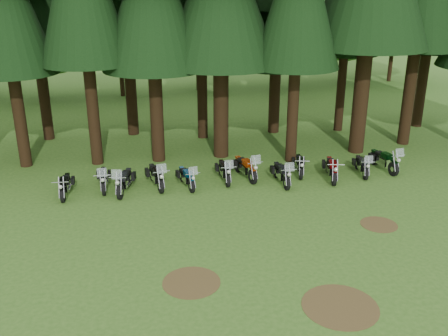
{
  "coord_description": "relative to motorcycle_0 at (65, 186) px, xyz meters",
  "views": [
    {
      "loc": [
        -4.49,
        -15.03,
        8.69
      ],
      "look_at": [
        -0.63,
        5.0,
        1.0
      ],
      "focal_mm": 40.0,
      "sensor_mm": 36.0,
      "label": 1
    }
  ],
  "objects": [
    {
      "name": "motorcycle_9",
      "position": [
        11.96,
        -0.36,
        0.04
      ],
      "size": [
        0.68,
        2.25,
        0.93
      ],
      "rotation": [
        0.0,
        0.0,
        -0.24
      ],
      "color": "black",
      "rests_on": "ground"
    },
    {
      "name": "motorcycle_8",
      "position": [
        10.72,
        0.55,
        -0.0
      ],
      "size": [
        0.61,
        2.03,
        0.84
      ],
      "rotation": [
        0.0,
        0.0,
        -0.24
      ],
      "color": "black",
      "rests_on": "ground"
    },
    {
      "name": "motorcycle_3",
      "position": [
        3.9,
        0.23,
        0.05
      ],
      "size": [
        0.68,
        2.3,
        1.45
      ],
      "rotation": [
        0.0,
        0.0,
        0.18
      ],
      "color": "black",
      "rests_on": "ground"
    },
    {
      "name": "decid_6",
      "position": [
        22.31,
        21.38,
        4.77
      ],
      "size": [
        7.06,
        6.86,
        8.82
      ],
      "color": "black",
      "rests_on": "ground"
    },
    {
      "name": "motorcycle_6",
      "position": [
        8.06,
        0.51,
        0.06
      ],
      "size": [
        0.75,
        2.34,
        1.48
      ],
      "rotation": [
        0.0,
        0.0,
        0.2
      ],
      "color": "black",
      "rests_on": "ground"
    },
    {
      "name": "motorcycle_5",
      "position": [
        7.03,
        0.33,
        0.03
      ],
      "size": [
        0.4,
        2.16,
        1.36
      ],
      "rotation": [
        0.0,
        0.0,
        0.01
      ],
      "color": "black",
      "rests_on": "ground"
    },
    {
      "name": "ground",
      "position": [
        7.45,
        -5.63,
        -0.43
      ],
      "size": [
        120.0,
        120.0,
        0.0
      ],
      "primitive_type": "plane",
      "color": "#34601D",
      "rests_on": "ground"
    },
    {
      "name": "decid_7",
      "position": [
        26.91,
        21.2,
        5.79
      ],
      "size": [
        8.44,
        8.2,
        10.55
      ],
      "color": "black",
      "rests_on": "ground"
    },
    {
      "name": "motorcycle_2",
      "position": [
        2.49,
        -0.11,
        0.05
      ],
      "size": [
        0.83,
        2.28,
        1.44
      ],
      "rotation": [
        0.0,
        0.0,
        -0.25
      ],
      "color": "black",
      "rests_on": "ground"
    },
    {
      "name": "dirt_patch_2",
      "position": [
        8.45,
        -9.63,
        -0.42
      ],
      "size": [
        2.2,
        2.2,
        0.01
      ],
      "primitive_type": "cylinder",
      "color": "#4C3D1E",
      "rests_on": "ground"
    },
    {
      "name": "decid_4",
      "position": [
        9.03,
        20.7,
        3.94
      ],
      "size": [
        5.93,
        5.76,
        7.41
      ],
      "color": "black",
      "rests_on": "ground"
    },
    {
      "name": "motorcycle_11",
      "position": [
        14.9,
        0.22,
        0.06
      ],
      "size": [
        0.59,
        2.33,
        1.46
      ],
      "rotation": [
        0.0,
        0.0,
        0.13
      ],
      "color": "black",
      "rests_on": "ground"
    },
    {
      "name": "motorcycle_7",
      "position": [
        9.51,
        -0.49,
        0.03
      ],
      "size": [
        0.41,
        2.19,
        1.38
      ],
      "rotation": [
        0.0,
        0.0,
        0.01
      ],
      "color": "black",
      "rests_on": "ground"
    },
    {
      "name": "decid_2",
      "position": [
        -2.98,
        19.15,
        4.53
      ],
      "size": [
        6.72,
        6.53,
        8.4
      ],
      "color": "black",
      "rests_on": "ground"
    },
    {
      "name": "decid_3",
      "position": [
        2.74,
        19.51,
        4.08
      ],
      "size": [
        6.12,
        5.95,
        7.65
      ],
      "color": "black",
      "rests_on": "ground"
    },
    {
      "name": "dirt_patch_1",
      "position": [
        11.95,
        -5.13,
        -0.42
      ],
      "size": [
        1.4,
        1.4,
        0.01
      ],
      "primitive_type": "cylinder",
      "color": "#4C3D1E",
      "rests_on": "ground"
    },
    {
      "name": "dirt_patch_0",
      "position": [
        4.45,
        -7.63,
        -0.42
      ],
      "size": [
        1.8,
        1.8,
        0.01
      ],
      "primitive_type": "cylinder",
      "color": "#4C3D1E",
      "rests_on": "ground"
    },
    {
      "name": "motorcycle_4",
      "position": [
        5.23,
        -0.05,
        0.0
      ],
      "size": [
        0.64,
        2.05,
        1.29
      ],
      "rotation": [
        0.0,
        0.0,
        0.19
      ],
      "color": "black",
      "rests_on": "ground"
    },
    {
      "name": "motorcycle_0",
      "position": [
        0.0,
        0.0,
        0.0
      ],
      "size": [
        0.33,
        2.07,
        0.84
      ],
      "rotation": [
        0.0,
        0.0,
        -0.05
      ],
      "color": "black",
      "rests_on": "ground"
    },
    {
      "name": "motorcycle_10",
      "position": [
        13.6,
        -0.1,
        -0.0
      ],
      "size": [
        0.61,
        2.03,
        1.27
      ],
      "rotation": [
        0.0,
        0.0,
        -0.18
      ],
      "color": "black",
      "rests_on": "ground"
    },
    {
      "name": "motorcycle_1",
      "position": [
        1.6,
        0.41,
        0.02
      ],
      "size": [
        0.4,
        2.15,
        1.35
      ],
      "rotation": [
        0.0,
        0.0,
        0.02
      ],
      "color": "black",
      "rests_on": "ground"
    },
    {
      "name": "decid_5",
      "position": [
        15.75,
        20.09,
        5.8
      ],
      "size": [
        8.45,
        8.21,
        10.56
      ],
      "color": "black",
      "rests_on": "ground"
    }
  ]
}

